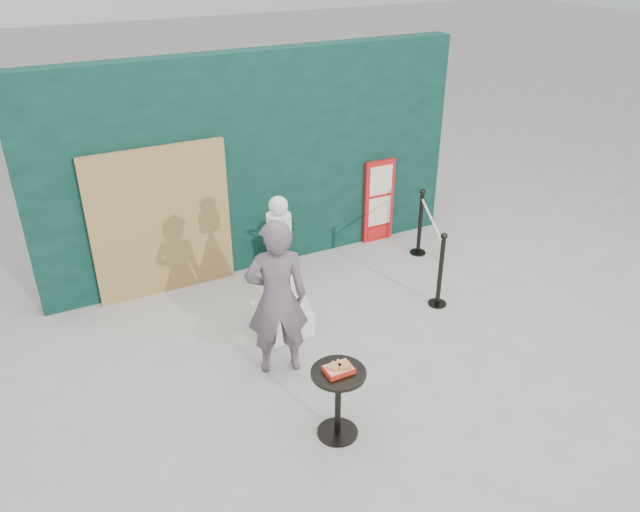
{
  "coord_description": "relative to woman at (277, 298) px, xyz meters",
  "views": [
    {
      "loc": [
        -2.88,
        -4.45,
        4.39
      ],
      "look_at": [
        0.0,
        1.2,
        1.0
      ],
      "focal_mm": 35.0,
      "sensor_mm": 36.0,
      "label": 1
    }
  ],
  "objects": [
    {
      "name": "back_wall",
      "position": [
        0.76,
        2.43,
        0.59
      ],
      "size": [
        6.0,
        0.3,
        3.0
      ],
      "primitive_type": "cube",
      "color": "black",
      "rests_on": "ground"
    },
    {
      "name": "food_basket",
      "position": [
        0.1,
        -1.19,
        -0.12
      ],
      "size": [
        0.26,
        0.19,
        0.11
      ],
      "color": "red",
      "rests_on": "cafe_table"
    },
    {
      "name": "stanchion_barrier",
      "position": [
        2.66,
        0.92,
        -0.41
      ],
      "size": [
        0.84,
        1.54,
        1.03
      ],
      "color": "black",
      "rests_on": "ground"
    },
    {
      "name": "bamboo_fence",
      "position": [
        -0.64,
        2.22,
        0.09
      ],
      "size": [
        1.8,
        0.08,
        2.0
      ],
      "primitive_type": "cube",
      "color": "tan",
      "rests_on": "ground"
    },
    {
      "name": "ground",
      "position": [
        0.76,
        -0.72,
        -0.91
      ],
      "size": [
        60.0,
        60.0,
        0.0
      ],
      "primitive_type": "plane",
      "color": "#ADAAA5",
      "rests_on": "ground"
    },
    {
      "name": "planter",
      "position": [
        0.85,
        1.95,
        -0.4
      ],
      "size": [
        0.52,
        0.45,
        0.88
      ],
      "color": "#985832",
      "rests_on": "ground"
    },
    {
      "name": "woman",
      "position": [
        0.0,
        0.0,
        0.0
      ],
      "size": [
        0.75,
        0.6,
        1.82
      ],
      "primitive_type": "imported",
      "rotation": [
        0.0,
        0.0,
        2.87
      ],
      "color": "slate",
      "rests_on": "ground"
    },
    {
      "name": "statue",
      "position": [
        0.33,
        0.65,
        -0.19
      ],
      "size": [
        0.69,
        0.69,
        1.76
      ],
      "color": "white",
      "rests_on": "ground"
    },
    {
      "name": "cafe_table",
      "position": [
        0.09,
        -1.19,
        -0.41
      ],
      "size": [
        0.52,
        0.52,
        0.75
      ],
      "color": "black",
      "rests_on": "ground"
    },
    {
      "name": "menu_board",
      "position": [
        2.66,
        2.24,
        -0.26
      ],
      "size": [
        0.5,
        0.07,
        1.3
      ],
      "color": "red",
      "rests_on": "ground"
    }
  ]
}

